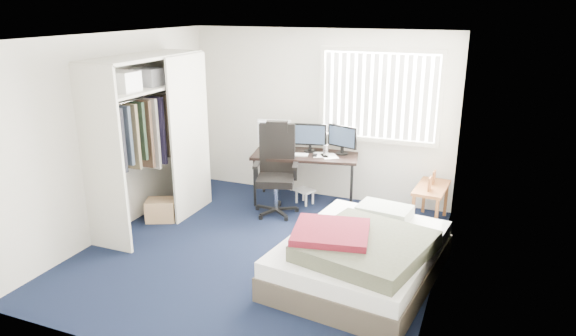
% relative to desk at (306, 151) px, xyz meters
% --- Properties ---
extents(ground, '(4.20, 4.20, 0.00)m').
position_rel_desk_xyz_m(ground, '(0.07, -1.75, -0.78)').
color(ground, black).
rests_on(ground, ground).
extents(room_shell, '(4.20, 4.20, 4.20)m').
position_rel_desk_xyz_m(room_shell, '(0.07, -1.75, 0.73)').
color(room_shell, silver).
rests_on(room_shell, ground).
extents(window_assembly, '(1.72, 0.09, 1.32)m').
position_rel_desk_xyz_m(window_assembly, '(0.97, 0.29, 0.82)').
color(window_assembly, white).
rests_on(window_assembly, ground).
extents(closet, '(0.64, 1.84, 2.22)m').
position_rel_desk_xyz_m(closet, '(-1.60, -1.49, 0.58)').
color(closet, beige).
rests_on(closet, ground).
extents(desk, '(1.63, 1.01, 1.21)m').
position_rel_desk_xyz_m(desk, '(0.00, 0.00, 0.00)').
color(desk, black).
rests_on(desk, ground).
extents(office_chair, '(0.75, 0.75, 1.28)m').
position_rel_desk_xyz_m(office_chair, '(-0.25, -0.52, -0.29)').
color(office_chair, black).
rests_on(office_chair, ground).
extents(footstool, '(0.34, 0.31, 0.22)m').
position_rel_desk_xyz_m(footstool, '(0.03, -0.10, -0.61)').
color(footstool, white).
rests_on(footstool, ground).
extents(nightstand, '(0.43, 0.78, 0.70)m').
position_rel_desk_xyz_m(nightstand, '(1.82, -0.12, -0.32)').
color(nightstand, brown).
rests_on(nightstand, ground).
extents(bed, '(1.73, 2.16, 0.66)m').
position_rel_desk_xyz_m(bed, '(1.33, -1.92, -0.50)').
color(bed, '#443B31').
rests_on(bed, ground).
extents(pine_box, '(0.48, 0.43, 0.29)m').
position_rel_desk_xyz_m(pine_box, '(-1.58, -1.41, -0.63)').
color(pine_box, tan).
rests_on(pine_box, ground).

